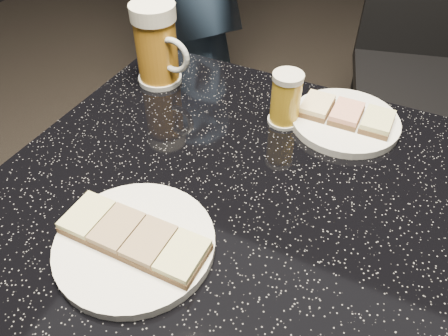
{
  "coord_description": "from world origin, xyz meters",
  "views": [
    {
      "loc": [
        0.2,
        -0.41,
        1.23
      ],
      "look_at": [
        0.0,
        0.0,
        0.8
      ],
      "focal_mm": 35.0,
      "sensor_mm": 36.0,
      "label": 1
    }
  ],
  "objects_px": {
    "plate_large": "(135,244)",
    "plate_small": "(345,121)",
    "beer_tumbler": "(286,99)",
    "table": "(224,280)",
    "chair": "(424,62)",
    "beer_mug": "(157,45)"
  },
  "relations": [
    {
      "from": "plate_small",
      "to": "beer_mug",
      "type": "height_order",
      "value": "beer_mug"
    },
    {
      "from": "plate_large",
      "to": "plate_small",
      "type": "distance_m",
      "value": 0.43
    },
    {
      "from": "table",
      "to": "beer_tumbler",
      "type": "xyz_separation_m",
      "value": [
        0.02,
        0.21,
        0.29
      ]
    },
    {
      "from": "plate_small",
      "to": "beer_tumbler",
      "type": "bearing_deg",
      "value": -158.2
    },
    {
      "from": "plate_small",
      "to": "beer_mug",
      "type": "bearing_deg",
      "value": -176.6
    },
    {
      "from": "plate_large",
      "to": "plate_small",
      "type": "xyz_separation_m",
      "value": [
        0.18,
        0.39,
        0.0
      ]
    },
    {
      "from": "beer_tumbler",
      "to": "chair",
      "type": "relative_size",
      "value": 0.11
    },
    {
      "from": "table",
      "to": "plate_small",
      "type": "bearing_deg",
      "value": 64.03
    },
    {
      "from": "plate_large",
      "to": "chair",
      "type": "relative_size",
      "value": 0.24
    },
    {
      "from": "plate_small",
      "to": "table",
      "type": "relative_size",
      "value": 0.26
    },
    {
      "from": "chair",
      "to": "beer_tumbler",
      "type": "bearing_deg",
      "value": -104.18
    },
    {
      "from": "plate_large",
      "to": "chair",
      "type": "distance_m",
      "value": 1.23
    },
    {
      "from": "plate_large",
      "to": "table",
      "type": "xyz_separation_m",
      "value": [
        0.06,
        0.14,
        -0.25
      ]
    },
    {
      "from": "plate_small",
      "to": "chair",
      "type": "xyz_separation_m",
      "value": [
        0.11,
        0.78,
        -0.25
      ]
    },
    {
      "from": "plate_small",
      "to": "beer_tumbler",
      "type": "xyz_separation_m",
      "value": [
        -0.1,
        -0.04,
        0.04
      ]
    },
    {
      "from": "beer_mug",
      "to": "chair",
      "type": "relative_size",
      "value": 0.18
    },
    {
      "from": "beer_mug",
      "to": "chair",
      "type": "xyz_separation_m",
      "value": [
        0.48,
        0.81,
        -0.33
      ]
    },
    {
      "from": "plate_small",
      "to": "chair",
      "type": "height_order",
      "value": "chair"
    },
    {
      "from": "table",
      "to": "chair",
      "type": "relative_size",
      "value": 0.85
    },
    {
      "from": "table",
      "to": "plate_large",
      "type": "bearing_deg",
      "value": -113.14
    },
    {
      "from": "table",
      "to": "beer_mug",
      "type": "relative_size",
      "value": 4.75
    },
    {
      "from": "plate_small",
      "to": "beer_tumbler",
      "type": "distance_m",
      "value": 0.12
    }
  ]
}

